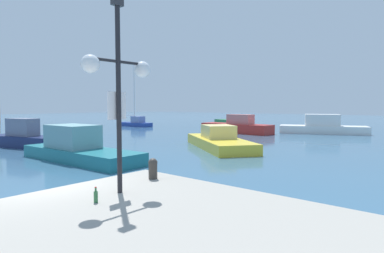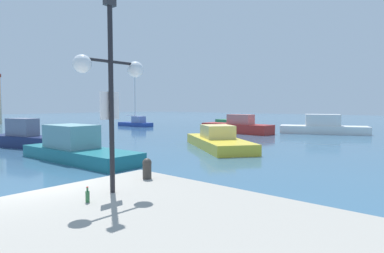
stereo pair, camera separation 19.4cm
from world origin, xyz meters
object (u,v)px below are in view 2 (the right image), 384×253
at_px(mooring_bollard, 147,168).
at_px(motorboat_white_mid_harbor, 323,127).
at_px(lamppost, 111,75).
at_px(motorboat_navy_far_left, 23,137).
at_px(sailboat_blue_outer_mooring, 136,122).
at_px(motorboat_red_distant_north, 237,127).
at_px(motorboat_teal_near_pier, 77,148).
at_px(motorboat_green_inner_mooring, 233,123).
at_px(bottle, 88,196).
at_px(motorboat_yellow_center_channel, 218,141).

distance_m(mooring_bollard, motorboat_white_mid_harbor, 27.76).
relative_size(lamppost, motorboat_navy_far_left, 0.70).
bearing_deg(sailboat_blue_outer_mooring, mooring_bollard, -129.07).
bearing_deg(motorboat_red_distant_north, motorboat_navy_far_left, 165.39).
distance_m(motorboat_teal_near_pier, motorboat_white_mid_harbor, 24.26).
height_order(sailboat_blue_outer_mooring, motorboat_navy_far_left, sailboat_blue_outer_mooring).
relative_size(motorboat_navy_far_left, motorboat_green_inner_mooring, 0.85).
distance_m(sailboat_blue_outer_mooring, motorboat_green_inner_mooring, 12.76).
relative_size(motorboat_white_mid_harbor, motorboat_green_inner_mooring, 1.26).
distance_m(motorboat_red_distant_north, motorboat_navy_far_left, 19.22).
relative_size(bottle, motorboat_red_distant_north, 0.04).
height_order(sailboat_blue_outer_mooring, motorboat_yellow_center_channel, sailboat_blue_outer_mooring).
height_order(mooring_bollard, motorboat_red_distant_north, motorboat_red_distant_north).
distance_m(lamppost, motorboat_green_inner_mooring, 36.65).
bearing_deg(motorboat_green_inner_mooring, bottle, -150.60).
height_order(motorboat_teal_near_pier, motorboat_white_mid_harbor, motorboat_white_mid_harbor).
relative_size(motorboat_teal_near_pier, motorboat_navy_far_left, 1.33).
distance_m(motorboat_teal_near_pier, motorboat_green_inner_mooring, 28.41).
height_order(motorboat_red_distant_north, motorboat_green_inner_mooring, motorboat_red_distant_north).
distance_m(lamppost, motorboat_white_mid_harbor, 29.22).
distance_m(bottle, sailboat_blue_outer_mooring, 37.15).
bearing_deg(motorboat_white_mid_harbor, motorboat_red_distant_north, 125.77).
bearing_deg(motorboat_teal_near_pier, mooring_bollard, -110.16).
bearing_deg(motorboat_red_distant_north, motorboat_white_mid_harbor, -54.23).
bearing_deg(bottle, sailboat_blue_outer_mooring, 49.15).
bearing_deg(motorboat_red_distant_north, motorboat_yellow_center_channel, -153.03).
height_order(mooring_bollard, motorboat_yellow_center_channel, mooring_bollard).
height_order(bottle, motorboat_green_inner_mooring, motorboat_green_inner_mooring).
distance_m(lamppost, motorboat_yellow_center_channel, 15.19).
relative_size(mooring_bollard, motorboat_yellow_center_channel, 0.07).
distance_m(sailboat_blue_outer_mooring, motorboat_yellow_center_channel, 23.36).
bearing_deg(motorboat_red_distant_north, bottle, -152.81).
xyz_separation_m(bottle, motorboat_green_inner_mooring, (32.46, 18.29, -0.61)).
bearing_deg(bottle, motorboat_yellow_center_channel, 27.36).
bearing_deg(motorboat_yellow_center_channel, sailboat_blue_outer_mooring, 63.54).
xyz_separation_m(bottle, motorboat_teal_near_pier, (5.36, 9.79, -0.50)).
bearing_deg(motorboat_green_inner_mooring, sailboat_blue_outer_mooring, 129.78).
height_order(motorboat_red_distant_north, motorboat_navy_far_left, motorboat_navy_far_left).
height_order(bottle, motorboat_red_distant_north, motorboat_red_distant_north).
bearing_deg(lamppost, bottle, -162.51).
bearing_deg(sailboat_blue_outer_mooring, motorboat_yellow_center_channel, -116.46).
xyz_separation_m(motorboat_teal_near_pier, motorboat_white_mid_harbor, (23.92, -4.06, 0.05)).
bearing_deg(motorboat_red_distant_north, mooring_bollard, -152.00).
relative_size(sailboat_blue_outer_mooring, motorboat_white_mid_harbor, 0.96).
height_order(lamppost, motorboat_white_mid_harbor, lamppost).
xyz_separation_m(sailboat_blue_outer_mooring, motorboat_teal_near_pier, (-18.94, -18.31, 0.10)).
bearing_deg(motorboat_teal_near_pier, sailboat_blue_outer_mooring, 44.03).
bearing_deg(mooring_bollard, motorboat_green_inner_mooring, 30.11).
bearing_deg(mooring_bollard, motorboat_white_mid_harbor, 10.61).
xyz_separation_m(mooring_bollard, motorboat_teal_near_pier, (3.37, 9.17, -0.66)).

